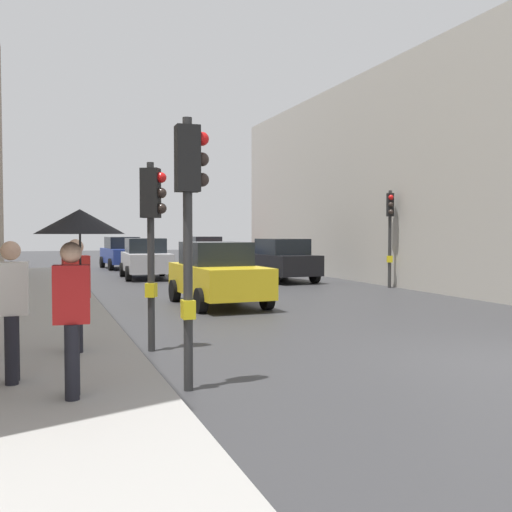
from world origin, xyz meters
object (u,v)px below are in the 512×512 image
Objects in this scene: traffic_light_near_right at (152,221)px; pedestrian_with_umbrella at (77,250)px; car_blue_van at (123,253)px; car_yellow_taxi at (217,274)px; pedestrian_in_red_jacket at (76,290)px; car_red_sedan at (204,251)px; traffic_light_mid_street at (390,221)px; pedestrian_with_black_backpack at (7,303)px; car_dark_suv at (280,260)px; car_silver_hatchback at (146,258)px; traffic_light_near_left at (190,203)px.

traffic_light_near_right is 1.50× the size of pedestrian_with_umbrella.
car_yellow_taxi is at bearing -88.92° from car_blue_van.
car_red_sedan is at bearing 70.76° from pedestrian_in_red_jacket.
pedestrian_with_umbrella is at bearing -134.57° from traffic_light_mid_street.
car_red_sedan is (7.58, 24.95, -1.34)m from traffic_light_near_right.
pedestrian_with_umbrella reaches higher than pedestrian_in_red_jacket.
pedestrian_in_red_jacket is (0.91, 1.77, -0.03)m from pedestrian_with_black_backpack.
pedestrian_with_black_backpack reaches higher than car_dark_suv.
car_yellow_taxi is at bearing 57.76° from pedestrian_with_black_backpack.
pedestrian_with_black_backpack is at bearing -117.35° from pedestrian_in_red_jacket.
traffic_light_near_right is at bearing -96.07° from car_blue_van.
car_yellow_taxi is 17.72m from car_blue_van.
car_silver_hatchback is 1.00× the size of car_red_sedan.
traffic_light_near_left is at bearing -116.09° from car_dark_suv.
car_silver_hatchback is 0.99× the size of car_dark_suv.
traffic_light_mid_street is 16.61m from car_red_sedan.
car_silver_hatchback is at bearing 145.13° from car_dark_suv.
car_silver_hatchback is at bearing 76.93° from pedestrian_in_red_jacket.
traffic_light_near_right is 0.75× the size of car_dark_suv.
traffic_light_near_right is at bearing -99.04° from car_silver_hatchback.
traffic_light_near_right is 1.82× the size of pedestrian_in_red_jacket.
traffic_light_mid_street is 14.65m from pedestrian_in_red_jacket.
traffic_light_near_right is 2.70m from traffic_light_near_left.
car_blue_van is at bearing 81.67° from pedestrian_with_umbrella.
car_red_sedan is 29.50m from pedestrian_with_umbrella.
car_blue_van is 2.44× the size of pedestrian_with_black_backpack.
traffic_light_mid_street reaches higher than pedestrian_in_red_jacket.
traffic_light_near_left reaches higher than car_blue_van.
traffic_light_near_left is at bearing 17.26° from pedestrian_with_umbrella.
traffic_light_near_right reaches higher than pedestrian_with_umbrella.
traffic_light_mid_street is 16.47m from pedestrian_with_black_backpack.
car_silver_hatchback is at bearing -89.50° from car_blue_van.
car_red_sedan is 0.98× the size of car_blue_van.
traffic_light_near_right is 23.67m from car_blue_van.
car_red_sedan is 5.28m from car_blue_van.
traffic_light_mid_street is 2.00× the size of pedestrian_in_red_jacket.
car_silver_hatchback and car_dark_suv have the same top height.
traffic_light_near_left reaches higher than traffic_light_near_right.
traffic_light_near_right is (-10.18, -8.63, -0.23)m from traffic_light_mid_street.
car_blue_van is (2.50, 26.20, -1.53)m from traffic_light_near_left.
pedestrian_with_umbrella is 1.21× the size of pedestrian_with_black_backpack.
car_dark_suv is (-0.05, -12.29, 0.00)m from car_red_sedan.
car_blue_van is at bearing -164.05° from car_red_sedan.
pedestrian_in_red_jacket is (-3.77, -23.90, 0.25)m from car_blue_van.
pedestrian_with_umbrella is at bearing -162.74° from traffic_light_near_left.
traffic_light_mid_street reaches higher than pedestrian_with_black_backpack.
traffic_light_mid_street is 5.08m from car_dark_suv.
car_red_sedan is (4.74, 19.16, 0.00)m from car_yellow_taxi.
traffic_light_near_left is 0.82× the size of car_silver_hatchback.
traffic_light_near_left is at bearing -60.97° from pedestrian_in_red_jacket.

